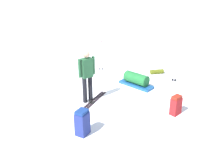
{
  "coord_description": "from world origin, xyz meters",
  "views": [
    {
      "loc": [
        1.01,
        7.8,
        3.87
      ],
      "look_at": [
        0.0,
        0.0,
        0.7
      ],
      "focal_mm": 40.5,
      "sensor_mm": 36.0,
      "label": 1
    }
  ],
  "objects_px": {
    "ski_pair_near": "(92,103)",
    "ski_pair_far": "(174,80)",
    "gear_sled": "(136,80)",
    "ski_poles_planted_near": "(101,54)",
    "sleeping_mat_rolled": "(157,72)",
    "skier_standing": "(87,74)",
    "backpack_large_dark": "(176,105)",
    "backpack_bright": "(82,123)"
  },
  "relations": [
    {
      "from": "backpack_bright",
      "to": "sleeping_mat_rolled",
      "type": "distance_m",
      "value": 4.89
    },
    {
      "from": "ski_pair_near",
      "to": "ski_poles_planted_near",
      "type": "bearing_deg",
      "value": -100.82
    },
    {
      "from": "skier_standing",
      "to": "backpack_large_dark",
      "type": "bearing_deg",
      "value": 155.86
    },
    {
      "from": "skier_standing",
      "to": "ski_pair_near",
      "type": "relative_size",
      "value": 1.09
    },
    {
      "from": "ski_pair_far",
      "to": "ski_pair_near",
      "type": "bearing_deg",
      "value": 23.17
    },
    {
      "from": "skier_standing",
      "to": "backpack_bright",
      "type": "distance_m",
      "value": 1.87
    },
    {
      "from": "ski_pair_near",
      "to": "backpack_bright",
      "type": "distance_m",
      "value": 1.67
    },
    {
      "from": "ski_poles_planted_near",
      "to": "backpack_large_dark",
      "type": "bearing_deg",
      "value": 115.58
    },
    {
      "from": "backpack_large_dark",
      "to": "gear_sled",
      "type": "xyz_separation_m",
      "value": [
        0.71,
        -2.09,
        -0.06
      ]
    },
    {
      "from": "ski_pair_near",
      "to": "sleeping_mat_rolled",
      "type": "relative_size",
      "value": 2.84
    },
    {
      "from": "ski_pair_near",
      "to": "gear_sled",
      "type": "distance_m",
      "value": 2.03
    },
    {
      "from": "ski_pair_near",
      "to": "backpack_bright",
      "type": "relative_size",
      "value": 2.26
    },
    {
      "from": "ski_pair_near",
      "to": "ski_poles_planted_near",
      "type": "relative_size",
      "value": 1.25
    },
    {
      "from": "skier_standing",
      "to": "backpack_bright",
      "type": "height_order",
      "value": "skier_standing"
    },
    {
      "from": "gear_sled",
      "to": "backpack_large_dark",
      "type": "bearing_deg",
      "value": 108.73
    },
    {
      "from": "ski_pair_far",
      "to": "ski_poles_planted_near",
      "type": "bearing_deg",
      "value": -29.42
    },
    {
      "from": "skier_standing",
      "to": "backpack_large_dark",
      "type": "relative_size",
      "value": 2.88
    },
    {
      "from": "gear_sled",
      "to": "sleeping_mat_rolled",
      "type": "relative_size",
      "value": 2.28
    },
    {
      "from": "skier_standing",
      "to": "ski_pair_far",
      "type": "height_order",
      "value": "skier_standing"
    },
    {
      "from": "ski_pair_far",
      "to": "gear_sled",
      "type": "xyz_separation_m",
      "value": [
        1.53,
        0.26,
        0.21
      ]
    },
    {
      "from": "backpack_large_dark",
      "to": "ski_poles_planted_near",
      "type": "relative_size",
      "value": 0.47
    },
    {
      "from": "ski_pair_far",
      "to": "ski_poles_planted_near",
      "type": "relative_size",
      "value": 1.32
    },
    {
      "from": "ski_poles_planted_near",
      "to": "gear_sled",
      "type": "xyz_separation_m",
      "value": [
        -1.14,
        1.76,
        -0.47
      ]
    },
    {
      "from": "ski_pair_near",
      "to": "ski_pair_far",
      "type": "distance_m",
      "value": 3.5
    },
    {
      "from": "skier_standing",
      "to": "sleeping_mat_rolled",
      "type": "xyz_separation_m",
      "value": [
        -2.89,
        -2.02,
        -0.86
      ]
    },
    {
      "from": "ski_poles_planted_near",
      "to": "gear_sled",
      "type": "height_order",
      "value": "ski_poles_planted_near"
    },
    {
      "from": "skier_standing",
      "to": "ski_pair_far",
      "type": "distance_m",
      "value": 3.66
    },
    {
      "from": "skier_standing",
      "to": "sleeping_mat_rolled",
      "type": "height_order",
      "value": "skier_standing"
    },
    {
      "from": "ski_pair_far",
      "to": "ski_poles_planted_near",
      "type": "height_order",
      "value": "ski_poles_planted_near"
    },
    {
      "from": "sleeping_mat_rolled",
      "to": "ski_pair_far",
      "type": "bearing_deg",
      "value": 118.63
    },
    {
      "from": "backpack_large_dark",
      "to": "ski_poles_planted_near",
      "type": "distance_m",
      "value": 4.29
    },
    {
      "from": "ski_pair_near",
      "to": "gear_sled",
      "type": "xyz_separation_m",
      "value": [
        -1.69,
        -1.11,
        0.21
      ]
    },
    {
      "from": "ski_pair_far",
      "to": "gear_sled",
      "type": "relative_size",
      "value": 1.32
    },
    {
      "from": "ski_pair_far",
      "to": "backpack_large_dark",
      "type": "distance_m",
      "value": 2.5
    },
    {
      "from": "backpack_large_dark",
      "to": "ski_poles_planted_near",
      "type": "bearing_deg",
      "value": -64.42
    },
    {
      "from": "backpack_large_dark",
      "to": "ski_poles_planted_near",
      "type": "xyz_separation_m",
      "value": [
        1.84,
        -3.85,
        0.41
      ]
    },
    {
      "from": "ski_pair_near",
      "to": "backpack_bright",
      "type": "height_order",
      "value": "backpack_bright"
    },
    {
      "from": "skier_standing",
      "to": "sleeping_mat_rolled",
      "type": "relative_size",
      "value": 3.09
    },
    {
      "from": "backpack_large_dark",
      "to": "backpack_bright",
      "type": "relative_size",
      "value": 0.85
    },
    {
      "from": "skier_standing",
      "to": "gear_sled",
      "type": "relative_size",
      "value": 1.36
    },
    {
      "from": "gear_sled",
      "to": "sleeping_mat_rolled",
      "type": "bearing_deg",
      "value": -136.16
    },
    {
      "from": "skier_standing",
      "to": "backpack_large_dark",
      "type": "height_order",
      "value": "skier_standing"
    }
  ]
}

